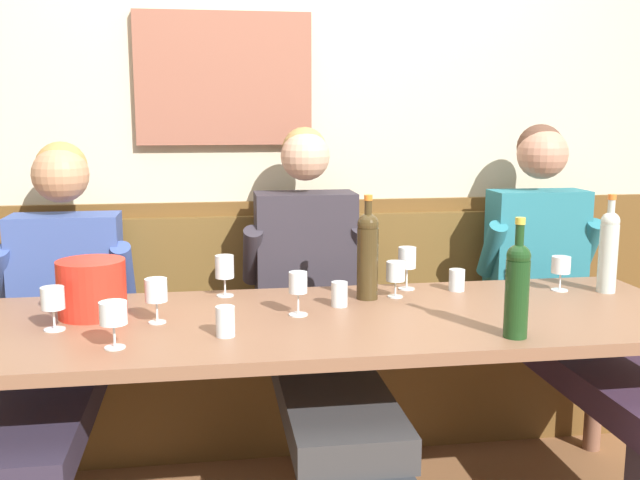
% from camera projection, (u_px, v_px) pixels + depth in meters
% --- Properties ---
extents(room_wall_back, '(6.80, 0.12, 2.80)m').
position_uv_depth(room_wall_back, '(296.00, 110.00, 3.23)').
color(room_wall_back, beige).
rests_on(room_wall_back, ground).
extents(wood_wainscot_panel, '(6.80, 0.03, 1.00)m').
position_uv_depth(wood_wainscot_panel, '(299.00, 309.00, 3.33)').
color(wood_wainscot_panel, brown).
rests_on(wood_wainscot_panel, ground).
extents(wall_bench, '(2.77, 0.42, 0.94)m').
position_uv_depth(wall_bench, '(305.00, 370.00, 3.16)').
color(wall_bench, brown).
rests_on(wall_bench, ground).
extents(dining_table, '(2.47, 0.83, 0.72)m').
position_uv_depth(dining_table, '(332.00, 337.00, 2.42)').
color(dining_table, brown).
rests_on(dining_table, ground).
extents(person_center_left_seat, '(0.53, 1.28, 1.28)m').
position_uv_depth(person_center_left_seat, '(51.00, 329.00, 2.60)').
color(person_center_left_seat, '#33293E').
rests_on(person_center_left_seat, ground).
extents(person_center_right_seat, '(0.52, 1.27, 1.33)m').
position_uv_depth(person_center_right_seat, '(316.00, 313.00, 2.75)').
color(person_center_right_seat, '#272A2F').
rests_on(person_center_right_seat, ground).
extents(person_left_seat, '(0.52, 1.28, 1.34)m').
position_uv_depth(person_left_seat, '(574.00, 302.00, 2.90)').
color(person_left_seat, '#362C3A').
rests_on(person_left_seat, ground).
extents(ice_bucket, '(0.22, 0.22, 0.19)m').
position_uv_depth(ice_bucket, '(92.00, 288.00, 2.40)').
color(ice_bucket, red).
rests_on(ice_bucket, dining_table).
extents(wine_bottle_amber_mid, '(0.08, 0.08, 0.38)m').
position_uv_depth(wine_bottle_amber_mid, '(368.00, 253.00, 2.61)').
color(wine_bottle_amber_mid, '#3B2D16').
rests_on(wine_bottle_amber_mid, dining_table).
extents(wine_bottle_green_tall, '(0.07, 0.07, 0.37)m').
position_uv_depth(wine_bottle_green_tall, '(609.00, 249.00, 2.71)').
color(wine_bottle_green_tall, '#B5C4BB').
rests_on(wine_bottle_green_tall, dining_table).
extents(wine_bottle_clear_water, '(0.07, 0.07, 0.36)m').
position_uv_depth(wine_bottle_clear_water, '(517.00, 287.00, 2.16)').
color(wine_bottle_clear_water, '#183A18').
rests_on(wine_bottle_clear_water, dining_table).
extents(wine_glass_by_bottle, '(0.07, 0.07, 0.16)m').
position_uv_depth(wine_glass_by_bottle, '(407.00, 259.00, 2.76)').
color(wine_glass_by_bottle, silver).
rests_on(wine_glass_by_bottle, dining_table).
extents(wine_glass_mid_right, '(0.07, 0.07, 0.14)m').
position_uv_depth(wine_glass_mid_right, '(53.00, 301.00, 2.24)').
color(wine_glass_mid_right, silver).
rests_on(wine_glass_mid_right, dining_table).
extents(wine_glass_near_bucket, '(0.07, 0.07, 0.13)m').
position_uv_depth(wine_glass_near_bucket, '(396.00, 273.00, 2.65)').
color(wine_glass_near_bucket, silver).
rests_on(wine_glass_near_bucket, dining_table).
extents(wine_glass_left_end, '(0.07, 0.07, 0.13)m').
position_uv_depth(wine_glass_left_end, '(561.00, 267.00, 2.74)').
color(wine_glass_left_end, silver).
rests_on(wine_glass_left_end, dining_table).
extents(wine_glass_center_front, '(0.06, 0.06, 0.15)m').
position_uv_depth(wine_glass_center_front, '(298.00, 285.00, 2.41)').
color(wine_glass_center_front, silver).
rests_on(wine_glass_center_front, dining_table).
extents(wine_glass_mid_left, '(0.07, 0.07, 0.15)m').
position_uv_depth(wine_glass_mid_left, '(224.00, 268.00, 2.66)').
color(wine_glass_mid_left, silver).
rests_on(wine_glass_mid_left, dining_table).
extents(wine_glass_right_end, '(0.08, 0.08, 0.14)m').
position_uv_depth(wine_glass_right_end, '(113.00, 314.00, 2.07)').
color(wine_glass_right_end, silver).
rests_on(wine_glass_right_end, dining_table).
extents(wine_glass_center_rear, '(0.07, 0.07, 0.15)m').
position_uv_depth(wine_glass_center_rear, '(156.00, 292.00, 2.32)').
color(wine_glass_center_rear, silver).
rests_on(wine_glass_center_rear, dining_table).
extents(water_tumbler_left, '(0.06, 0.06, 0.08)m').
position_uv_depth(water_tumbler_left, '(457.00, 280.00, 2.75)').
color(water_tumbler_left, silver).
rests_on(water_tumbler_left, dining_table).
extents(water_tumbler_right, '(0.06, 0.06, 0.09)m').
position_uv_depth(water_tumbler_right, '(225.00, 321.00, 2.19)').
color(water_tumbler_right, silver).
rests_on(water_tumbler_right, dining_table).
extents(water_tumbler_center, '(0.06, 0.06, 0.09)m').
position_uv_depth(water_tumbler_center, '(339.00, 294.00, 2.53)').
color(water_tumbler_center, silver).
rests_on(water_tumbler_center, dining_table).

